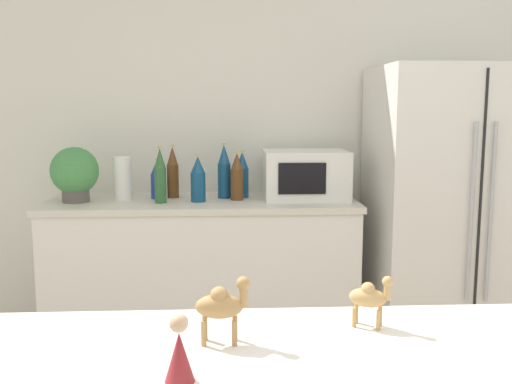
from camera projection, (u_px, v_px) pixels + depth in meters
The scene contains 16 objects.
wall_back at pixel (291, 137), 3.59m from camera, with size 8.00×0.06×2.55m.
back_counter at pixel (203, 278), 3.35m from camera, with size 1.77×0.63×0.93m.
refrigerator at pixel (451, 215), 3.29m from camera, with size 0.89×0.76×1.69m.
potted_plant at pixel (75, 173), 3.19m from camera, with size 0.27×0.27×0.31m.
paper_towel_roll at pixel (122, 178), 3.27m from camera, with size 0.10×0.10×0.25m.
microwave at pixel (305, 175), 3.31m from camera, with size 0.48×0.37×0.28m.
back_bottle_0 at pixel (157, 180), 3.32m from camera, with size 0.08×0.08×0.23m.
back_bottle_1 at pixel (242, 175), 3.37m from camera, with size 0.08×0.08×0.28m.
back_bottle_2 at pixel (198, 179), 3.20m from camera, with size 0.08×0.08×0.26m.
back_bottle_3 at pixel (160, 176), 3.16m from camera, with size 0.07×0.07×0.32m.
back_bottle_4 at pixel (237, 177), 3.26m from camera, with size 0.07×0.07×0.28m.
back_bottle_5 at pixel (224, 172), 3.33m from camera, with size 0.08×0.08×0.32m.
back_bottle_6 at pixel (173, 173), 3.35m from camera, with size 0.07×0.07×0.31m.
camel_figurine at pixel (370, 297), 1.37m from camera, with size 0.11×0.08×0.13m.
camel_figurine_second at pixel (222, 305), 1.27m from camera, with size 0.12×0.06×0.15m.
wise_man_figurine_crimson at pixel (179, 353), 1.09m from camera, with size 0.06×0.06×0.14m.
Camera 1 is at (-0.40, -0.85, 1.46)m, focal length 40.00 mm.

